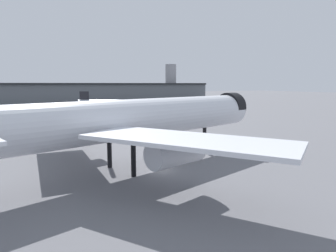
{
  "coord_description": "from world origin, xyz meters",
  "views": [
    {
      "loc": [
        -20.06,
        -42.54,
        14.14
      ],
      "look_at": [
        3.98,
        5.79,
        6.49
      ],
      "focal_mm": 31.81,
      "sensor_mm": 36.0,
      "label": 1
    }
  ],
  "objects": [
    {
      "name": "traffic_cone_near_nose",
      "position": [
        9.33,
        40.08,
        0.28
      ],
      "size": [
        0.44,
        0.44,
        0.55
      ],
      "primitive_type": "cone",
      "color": "#F2600C",
      "rests_on": "ground"
    },
    {
      "name": "airliner_near_gate",
      "position": [
        -3.63,
        3.52,
        8.29
      ],
      "size": [
        63.27,
        56.31,
        18.81
      ],
      "rotation": [
        0.0,
        0.0,
        0.29
      ],
      "color": "silver",
      "rests_on": "ground"
    },
    {
      "name": "traffic_cone_wingtip",
      "position": [
        25.65,
        25.09,
        0.35
      ],
      "size": [
        0.56,
        0.56,
        0.7
      ],
      "primitive_type": "cone",
      "color": "#F2600C",
      "rests_on": "ground"
    },
    {
      "name": "terminal_building",
      "position": [
        35.62,
        178.86,
        7.73
      ],
      "size": [
        167.98,
        34.55,
        29.9
      ],
      "rotation": [
        0.0,
        0.0,
        -0.05
      ],
      "color": "slate",
      "rests_on": "ground"
    },
    {
      "name": "service_truck_front",
      "position": [
        16.54,
        37.36,
        1.59
      ],
      "size": [
        2.98,
        5.68,
        3.0
      ],
      "rotation": [
        0.0,
        0.0,
        4.8
      ],
      "color": "black",
      "rests_on": "ground"
    },
    {
      "name": "ground",
      "position": [
        0.0,
        0.0,
        0.0
      ],
      "size": [
        900.0,
        900.0,
        0.0
      ],
      "primitive_type": "plane",
      "color": "slate"
    },
    {
      "name": "airliner_far_taxiway",
      "position": [
        21.8,
        99.03,
        4.66
      ],
      "size": [
        39.12,
        35.07,
        10.58
      ],
      "rotation": [
        0.0,
        0.0,
        5.9
      ],
      "color": "silver",
      "rests_on": "ground"
    },
    {
      "name": "baggage_cart_trailing",
      "position": [
        -8.51,
        39.39,
        0.98
      ],
      "size": [
        2.07,
        2.5,
        1.82
      ],
      "rotation": [
        0.0,
        0.0,
        1.64
      ],
      "color": "black",
      "rests_on": "ground"
    }
  ]
}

